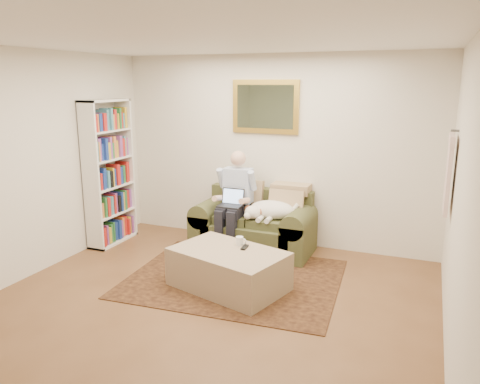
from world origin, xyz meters
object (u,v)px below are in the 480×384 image
Objects in this scene: sofa at (254,230)px; laptop at (231,201)px; ottoman at (229,269)px; sleeping_dog at (272,210)px; bookshelf at (109,173)px; seated_man at (233,203)px; coffee_mug at (240,241)px.

sofa is 5.15× the size of laptop.
ottoman is at bearing -68.51° from laptop.
bookshelf reaches higher than sleeping_dog.
seated_man is 13.37× the size of coffee_mug.
ottoman is at bearing -20.29° from bookshelf.
laptop is at bearing -90.00° from seated_man.
bookshelf is (-2.15, 0.80, 0.78)m from ottoman.
sofa is 1.32× the size of ottoman.
coffee_mug reaches higher than ottoman.
bookshelf reaches higher than sofa.
bookshelf is at bearing -170.40° from sleeping_dog.
ottoman is (0.41, -1.05, -0.48)m from laptop.
sleeping_dog is at bearing 86.46° from coffee_mug.
seated_man reaches higher than coffee_mug.
sleeping_dog is at bearing 7.13° from seated_man.
coffee_mug is at bearing -63.06° from seated_man.
coffee_mug is (0.46, -0.85, -0.21)m from laptop.
sofa reaches higher than ottoman.
ottoman is 2.42m from bookshelf.
seated_man reaches higher than sofa.
bookshelf is (-1.74, -0.32, 0.33)m from seated_man.
sofa is 1.19× the size of seated_man.
laptop is at bearing 111.49° from ottoman.
sleeping_dog reaches higher than coffee_mug.
ottoman is at bearing -95.31° from sleeping_dog.
seated_man is 0.53m from sleeping_dog.
seated_man is 0.67× the size of bookshelf.
sofa is at bearing 97.94° from ottoman.
coffee_mug is 0.05× the size of bookshelf.
seated_man is 2.04× the size of sleeping_dog.
coffee_mug is (0.46, -0.91, -0.18)m from seated_man.
seated_man is at bearing 116.94° from coffee_mug.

